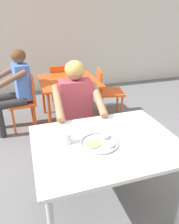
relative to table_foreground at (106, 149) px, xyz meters
The scene contains 12 objects.
ground_plane 0.71m from the table_foreground, 45.94° to the right, with size 12.00×12.00×0.05m, color slate.
back_wall 3.72m from the table_foreground, 88.71° to the left, with size 12.00×0.12×3.40m, color silver.
table_foreground is the anchor object (origin of this frame).
thali_tray 0.11m from the table_foreground, 162.82° to the right, with size 0.30×0.30×0.03m.
drinking_cup 0.33m from the table_foreground, 167.11° to the left, with size 0.07×0.07×0.09m.
chair_foreground 0.91m from the table_foreground, 93.21° to the left, with size 0.42×0.44×0.86m.
diner_foreground 0.68m from the table_foreground, 95.21° to the left, with size 0.52×0.57×1.24m.
table_background_red 1.85m from the table_foreground, 86.78° to the left, with size 0.89×0.94×0.71m.
chair_red_left 1.92m from the table_foreground, 107.37° to the left, with size 0.42×0.44×0.85m.
chair_red_right 1.97m from the table_foreground, 68.09° to the left, with size 0.49×0.48×0.83m.
chair_red_far 2.49m from the table_foreground, 87.94° to the left, with size 0.43×0.45×0.82m.
patron_background 1.95m from the table_foreground, 110.54° to the left, with size 0.60×0.56×1.21m.
Camera 1 is at (-0.63, -1.20, 1.67)m, focal length 33.63 mm.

